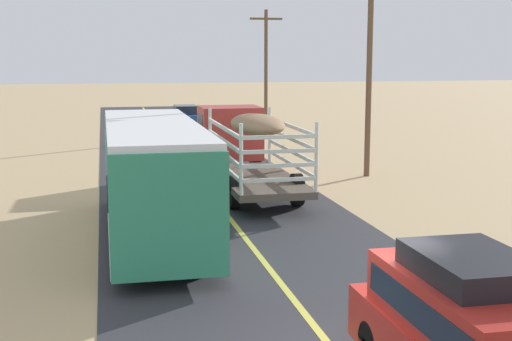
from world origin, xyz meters
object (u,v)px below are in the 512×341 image
Objects in this scene: car_far at (186,116)px; power_pole_mid at (369,67)px; bus at (153,176)px; livestock_truck at (240,139)px; suv_near at (468,331)px; power_pole_far at (266,66)px.

car_far is 23.78m from power_pole_mid.
bus is 31.63m from car_far.
power_pole_mid is at bearing 6.85° from livestock_truck.
car_far is at bearing 81.81° from bus.
car_far is 0.51× the size of power_pole_mid.
car_far is (0.78, 41.89, -0.46)m from suv_near.
suv_near is at bearing -91.06° from car_far.
power_pole_far is (5.81, 37.89, 3.17)m from suv_near.
livestock_truck is 1.20× the size of power_pole_far.
suv_near is 18.32m from livestock_truck.
bus is at bearing 109.37° from suv_near.
power_pole_far reaches higher than car_far.
bus reaches higher than car_far.
power_pole_far is at bearing 81.29° from suv_near.
car_far is 7.38m from power_pole_far.
suv_near is 1.05× the size of car_far.
bus is at bearing -138.67° from power_pole_mid.
power_pole_mid is at bearing -90.00° from power_pole_far.
power_pole_far is (5.03, -3.99, 3.63)m from car_far.
bus is (-3.93, -7.71, -0.04)m from livestock_truck.
power_pole_mid is 1.06× the size of power_pole_far.
suv_near is 41.90m from car_far.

